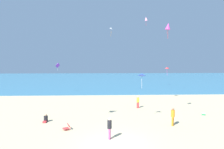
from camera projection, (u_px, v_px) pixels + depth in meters
ground_plane at (111, 110)px, 24.07m from camera, size 120.00×120.00×0.00m
ocean_water at (107, 79)px, 64.06m from camera, size 120.00×60.00×0.05m
beach_chair_far_right at (67, 127)px, 16.99m from camera, size 0.80×0.73×0.56m
cooler_box at (203, 114)px, 21.67m from camera, size 0.49×0.55×0.23m
person_0 at (138, 101)px, 24.80m from camera, size 0.34×0.34×1.57m
person_1 at (46, 119)px, 19.18m from camera, size 0.43×0.69×0.83m
person_3 at (173, 115)px, 18.02m from camera, size 0.48×0.48×1.73m
person_4 at (110, 127)px, 14.92m from camera, size 0.41×0.41×1.71m
kite_pink at (146, 19)px, 37.94m from camera, size 0.89×0.85×1.72m
kite_red at (167, 68)px, 30.01m from camera, size 0.58×0.48×1.33m
kite_magenta at (168, 26)px, 20.13m from camera, size 0.80×0.77×1.62m
kite_white at (111, 28)px, 33.59m from camera, size 0.69×0.76×1.57m
kite_teal at (167, 28)px, 34.82m from camera, size 0.58×0.60×1.18m
kite_purple at (58, 66)px, 35.56m from camera, size 0.64×0.85×1.58m
kite_blue at (142, 75)px, 19.48m from camera, size 0.74×0.67×1.60m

